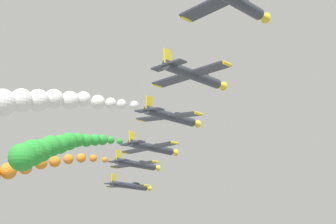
% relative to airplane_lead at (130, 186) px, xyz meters
% --- Properties ---
extents(airplane_lead, '(9.57, 10.35, 2.34)m').
position_rel_airplane_lead_xyz_m(airplane_lead, '(0.00, 0.00, 0.00)').
color(airplane_lead, '#333842').
extents(airplane_left_inner, '(9.56, 10.35, 2.32)m').
position_rel_airplane_lead_xyz_m(airplane_left_inner, '(9.09, -8.20, 2.11)').
color(airplane_left_inner, '#333842').
extents(smoke_trail_left_inner, '(6.13, 19.25, 5.83)m').
position_rel_airplane_lead_xyz_m(smoke_trail_left_inner, '(6.28, -28.55, -0.60)').
color(smoke_trail_left_inner, orange).
extents(airplane_right_inner, '(9.57, 10.35, 2.34)m').
position_rel_airplane_lead_xyz_m(airplane_right_inner, '(19.33, -16.12, 2.61)').
color(airplane_right_inner, '#333842').
extents(smoke_trail_right_inner, '(5.12, 20.35, 6.86)m').
position_rel_airplane_lead_xyz_m(smoke_trail_right_inner, '(21.33, -36.89, -0.71)').
color(smoke_trail_right_inner, green).
extents(airplane_left_outer, '(9.56, 10.35, 2.35)m').
position_rel_airplane_lead_xyz_m(airplane_left_outer, '(29.88, -24.59, 4.13)').
color(airplane_left_outer, '#333842').
extents(smoke_trail_left_outer, '(6.33, 21.73, 5.45)m').
position_rel_airplane_lead_xyz_m(smoke_trail_left_outer, '(27.28, -46.28, 2.00)').
color(smoke_trail_left_outer, white).
extents(airplane_right_outer, '(9.56, 10.35, 2.35)m').
position_rel_airplane_lead_xyz_m(airplane_right_outer, '(39.60, -32.76, 5.75)').
color(airplane_right_outer, '#333842').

